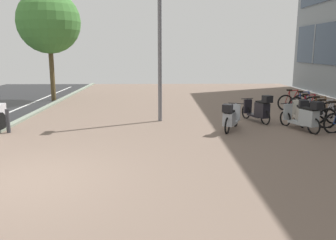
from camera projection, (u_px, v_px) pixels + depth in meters
The scene contains 14 objects.
ground at pixel (95, 182), 6.89m from camera, with size 21.00×40.00×0.13m.
bicycle_rack_02 at pixel (336, 118), 11.52m from camera, with size 1.34×0.48×0.98m.
bicycle_rack_03 at pixel (326, 114), 12.22m from camera, with size 1.29×0.48×0.94m.
bicycle_rack_04 at pixel (320, 111), 12.91m from camera, with size 1.32×0.48×0.96m.
bicycle_rack_05 at pixel (309, 108), 13.60m from camera, with size 1.32×0.48×0.95m.
bicycle_rack_06 at pixel (303, 105), 14.29m from camera, with size 1.37×0.48×0.98m.
bicycle_rack_07 at pixel (292, 102), 14.98m from camera, with size 1.33×0.48×0.97m.
scooter_near at pixel (300, 112), 11.97m from camera, with size 0.64×1.69×0.96m.
scooter_mid at pixel (231, 118), 11.05m from camera, with size 0.92×1.58×0.96m.
scooter_far at pixel (259, 109), 12.36m from camera, with size 0.84×1.65×1.05m.
scooter_extra at pixel (305, 117), 11.02m from camera, with size 0.88×1.76×1.05m.
lamp_post at pixel (160, 37), 12.11m from camera, with size 0.20×0.52×5.41m.
street_tree at pixel (49, 22), 17.13m from camera, with size 3.12×3.12×5.49m.
bollard_far at pixel (8, 121), 10.81m from camera, with size 0.12×0.12×0.75m.
Camera 1 is at (2.74, -6.53, 2.57)m, focal length 36.93 mm.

